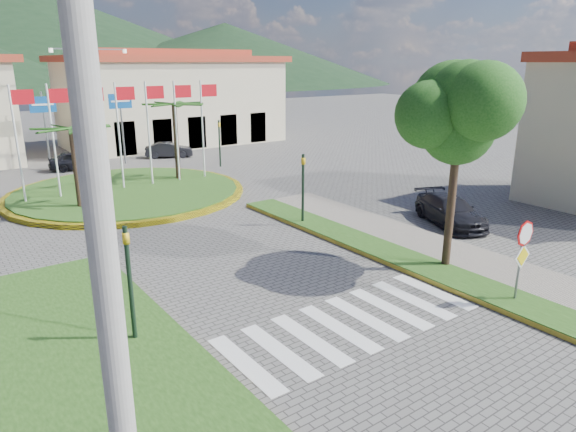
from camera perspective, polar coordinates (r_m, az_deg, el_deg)
ground at (r=12.58m, az=19.88°, el=-18.30°), size 160.00×160.00×0.00m
sidewalk_right at (r=18.06m, az=25.64°, el=-7.62°), size 4.00×28.00×0.15m
verge_right at (r=17.07m, az=23.66°, el=-8.71°), size 1.60×28.00×0.18m
median_left at (r=13.56m, az=-21.16°, el=-15.24°), size 5.00×14.00×0.18m
crosswalk at (r=14.74m, az=6.82°, el=-11.78°), size 8.00×3.00×0.01m
roundabout_island at (r=29.62m, az=-17.41°, el=2.62°), size 12.70×12.70×6.00m
stop_sign at (r=16.52m, az=24.64°, el=-3.29°), size 0.80×0.11×2.65m
deciduous_tree at (r=17.88m, az=18.46°, el=9.99°), size 3.60×3.60×6.80m
utility_pole at (r=6.13m, az=-19.36°, el=-8.56°), size 0.32×0.32×9.00m
traffic_light_left at (r=13.46m, az=-17.23°, el=-6.20°), size 0.15×0.18×3.20m
traffic_light_right at (r=22.56m, az=1.67°, el=3.74°), size 0.15×0.18×3.20m
traffic_light_far at (r=36.03m, az=-7.63°, el=8.51°), size 0.18×0.15×3.20m
direction_sign_west at (r=37.19m, az=-25.44°, el=9.79°), size 1.60×0.14×5.20m
direction_sign_east at (r=38.43m, az=-18.05°, el=10.75°), size 1.60×0.14×5.20m
street_lamp_centre at (r=36.85m, az=-20.69°, el=11.79°), size 4.80×0.16×8.00m
building_right at (r=47.45m, az=-12.67°, el=12.60°), size 19.08×9.54×8.05m
hill_far_mid at (r=167.31m, az=-29.16°, el=17.50°), size 180.00×180.00×30.00m
hill_far_east at (r=161.08m, az=-6.93°, el=17.35°), size 120.00×120.00×18.00m
car_dark_a at (r=37.73m, az=-22.31°, el=5.77°), size 3.93×2.06×1.28m
car_dark_b at (r=40.47m, az=-13.08°, el=7.17°), size 3.71×2.57×1.16m
car_side_right at (r=24.09m, az=17.58°, el=0.58°), size 3.33×4.69×1.26m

